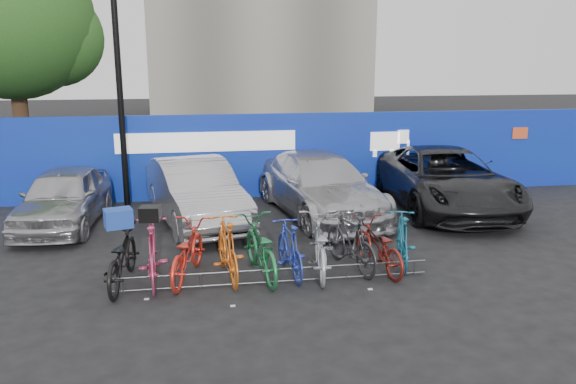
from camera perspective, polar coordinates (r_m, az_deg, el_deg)
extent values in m
plane|color=black|center=(10.65, -1.79, -8.11)|extent=(100.00, 100.00, 0.00)
cube|color=#0B3298|center=(16.11, -4.63, 3.65)|extent=(22.00, 0.15, 2.40)
cube|color=white|center=(15.90, -8.24, 5.06)|extent=(5.00, 0.02, 0.55)
cube|color=white|center=(16.82, 9.84, 5.11)|extent=(1.20, 0.02, 0.90)
cube|color=#D54B25|center=(18.65, 22.51, 5.55)|extent=(0.50, 0.02, 0.35)
cylinder|color=#382314|center=(20.73, -25.47, 6.79)|extent=(0.50, 0.50, 4.00)
sphere|color=#29541A|center=(20.69, -26.37, 15.60)|extent=(5.20, 5.20, 5.20)
sphere|color=#29541A|center=(20.65, -22.68, 14.28)|extent=(3.20, 3.20, 3.20)
cylinder|color=black|center=(15.38, -16.70, 9.44)|extent=(0.16, 0.16, 6.00)
cylinder|color=#595B60|center=(9.99, -1.35, -7.85)|extent=(5.60, 0.03, 0.03)
cylinder|color=#595B60|center=(10.08, -1.34, -9.07)|extent=(5.60, 0.03, 0.03)
cylinder|color=#595B60|center=(10.05, -16.38, -9.15)|extent=(0.03, 0.03, 0.28)
cylinder|color=#595B60|center=(9.96, -8.86, -8.95)|extent=(0.03, 0.03, 0.28)
cylinder|color=#595B60|center=(10.05, -1.34, -8.60)|extent=(0.03, 0.03, 0.28)
cylinder|color=#595B60|center=(10.29, 5.92, -8.12)|extent=(0.03, 0.03, 0.28)
cylinder|color=#595B60|center=(10.69, 12.72, -7.55)|extent=(0.03, 0.03, 0.28)
imported|color=#AAA9AE|center=(14.35, -21.83, -0.50)|extent=(1.91, 4.22, 1.40)
imported|color=#9F9EA3|center=(13.71, -9.39, -0.03)|extent=(2.70, 4.92, 1.54)
imported|color=#B4B4BA|center=(14.35, 3.30, 0.71)|extent=(3.00, 5.57, 1.53)
imported|color=black|center=(15.45, 15.56, 1.28)|extent=(3.06, 5.94, 1.60)
imported|color=black|center=(10.30, -16.59, -6.28)|extent=(0.89, 2.08, 1.06)
imported|color=#C43D66|center=(10.23, -13.60, -5.96)|extent=(0.67, 1.95, 1.15)
imported|color=red|center=(10.33, -10.26, -5.99)|extent=(1.16, 2.06, 1.03)
imported|color=orange|center=(10.23, -6.17, -5.72)|extent=(0.76, 1.93, 1.13)
imported|color=#1E723B|center=(10.29, -2.85, -5.72)|extent=(1.00, 2.12, 1.07)
imported|color=#2338A8|center=(10.33, 0.18, -5.77)|extent=(0.64, 1.74, 1.02)
imported|color=#A4A8AC|center=(10.45, 3.19, -5.46)|extent=(0.99, 2.09, 1.06)
imported|color=#28282B|center=(10.66, 6.37, -4.98)|extent=(0.96, 1.92, 1.11)
imported|color=maroon|center=(10.71, 9.14, -5.45)|extent=(0.94, 1.89, 0.95)
imported|color=#19617C|center=(11.05, 11.55, -4.73)|extent=(0.91, 1.79, 1.04)
cube|color=#1E42AB|center=(10.10, -16.85, -2.56)|extent=(0.54, 0.46, 0.33)
cube|color=black|center=(10.03, -13.82, -2.15)|extent=(0.39, 0.35, 0.26)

